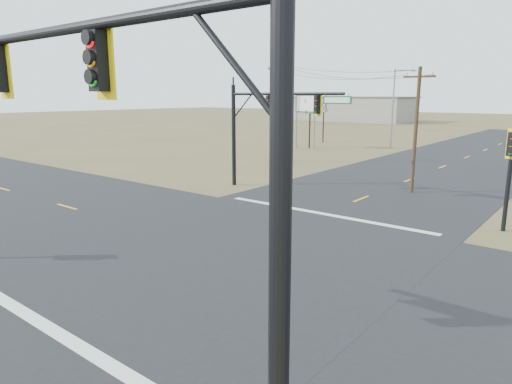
{
  "coord_description": "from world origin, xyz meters",
  "views": [
    {
      "loc": [
        11.56,
        -12.81,
        6.1
      ],
      "look_at": [
        0.65,
        1.0,
        2.36
      ],
      "focal_mm": 32.0,
      "sensor_mm": 36.0,
      "label": 1
    }
  ],
  "objects_px": {
    "highway_sign": "(306,111)",
    "utility_pole_near": "(416,128)",
    "bare_tree_b": "(324,105)",
    "pedestal_signal_ne": "(511,158)",
    "streetlight_c": "(395,104)",
    "mast_arm_far": "(270,114)",
    "bare_tree_a": "(310,105)",
    "utility_pole_far": "(276,111)",
    "mast_arm_near": "(118,117)"
  },
  "relations": [
    {
      "from": "highway_sign",
      "to": "utility_pole_near",
      "type": "bearing_deg",
      "value": -29.51
    },
    {
      "from": "bare_tree_b",
      "to": "pedestal_signal_ne",
      "type": "bearing_deg",
      "value": -48.24
    },
    {
      "from": "pedestal_signal_ne",
      "to": "streetlight_c",
      "type": "xyz_separation_m",
      "value": [
        -17.47,
        30.24,
        1.73
      ]
    },
    {
      "from": "streetlight_c",
      "to": "mast_arm_far",
      "type": "bearing_deg",
      "value": -97.89
    },
    {
      "from": "pedestal_signal_ne",
      "to": "highway_sign",
      "type": "relative_size",
      "value": 0.76
    },
    {
      "from": "bare_tree_a",
      "to": "utility_pole_far",
      "type": "bearing_deg",
      "value": -73.26
    },
    {
      "from": "utility_pole_far",
      "to": "bare_tree_b",
      "type": "bearing_deg",
      "value": 107.03
    },
    {
      "from": "streetlight_c",
      "to": "bare_tree_a",
      "type": "relative_size",
      "value": 1.45
    },
    {
      "from": "bare_tree_a",
      "to": "mast_arm_far",
      "type": "bearing_deg",
      "value": -64.16
    },
    {
      "from": "mast_arm_far",
      "to": "utility_pole_far",
      "type": "xyz_separation_m",
      "value": [
        -7.39,
        10.87,
        -0.19
      ]
    },
    {
      "from": "utility_pole_far",
      "to": "bare_tree_b",
      "type": "xyz_separation_m",
      "value": [
        -5.68,
        18.54,
        0.12
      ]
    },
    {
      "from": "streetlight_c",
      "to": "bare_tree_b",
      "type": "xyz_separation_m",
      "value": [
        -9.48,
        -0.04,
        -0.27
      ]
    },
    {
      "from": "mast_arm_far",
      "to": "bare_tree_b",
      "type": "distance_m",
      "value": 32.19
    },
    {
      "from": "utility_pole_far",
      "to": "streetlight_c",
      "type": "relative_size",
      "value": 0.99
    },
    {
      "from": "utility_pole_far",
      "to": "mast_arm_near",
      "type": "bearing_deg",
      "value": -58.75
    },
    {
      "from": "bare_tree_a",
      "to": "streetlight_c",
      "type": "bearing_deg",
      "value": 43.74
    },
    {
      "from": "mast_arm_far",
      "to": "highway_sign",
      "type": "relative_size",
      "value": 1.43
    },
    {
      "from": "streetlight_c",
      "to": "highway_sign",
      "type": "bearing_deg",
      "value": -151.4
    },
    {
      "from": "mast_arm_far",
      "to": "mast_arm_near",
      "type": "bearing_deg",
      "value": -41.66
    },
    {
      "from": "utility_pole_near",
      "to": "bare_tree_b",
      "type": "relative_size",
      "value": 1.29
    },
    {
      "from": "highway_sign",
      "to": "streetlight_c",
      "type": "xyz_separation_m",
      "value": [
        7.71,
        7.3,
        0.75
      ]
    },
    {
      "from": "mast_arm_near",
      "to": "pedestal_signal_ne",
      "type": "bearing_deg",
      "value": 79.12
    },
    {
      "from": "pedestal_signal_ne",
      "to": "utility_pole_near",
      "type": "xyz_separation_m",
      "value": [
        -6.31,
        5.83,
        0.73
      ]
    },
    {
      "from": "mast_arm_far",
      "to": "pedestal_signal_ne",
      "type": "height_order",
      "value": "mast_arm_far"
    },
    {
      "from": "mast_arm_near",
      "to": "utility_pole_far",
      "type": "relative_size",
      "value": 1.26
    },
    {
      "from": "mast_arm_near",
      "to": "utility_pole_far",
      "type": "bearing_deg",
      "value": 121.12
    },
    {
      "from": "utility_pole_near",
      "to": "bare_tree_a",
      "type": "height_order",
      "value": "utility_pole_near"
    },
    {
      "from": "mast_arm_near",
      "to": "bare_tree_b",
      "type": "distance_m",
      "value": 53.51
    },
    {
      "from": "utility_pole_near",
      "to": "streetlight_c",
      "type": "height_order",
      "value": "streetlight_c"
    },
    {
      "from": "mast_arm_near",
      "to": "bare_tree_b",
      "type": "height_order",
      "value": "mast_arm_near"
    },
    {
      "from": "highway_sign",
      "to": "bare_tree_a",
      "type": "relative_size",
      "value": 0.98
    },
    {
      "from": "mast_arm_near",
      "to": "utility_pole_near",
      "type": "height_order",
      "value": "mast_arm_near"
    },
    {
      "from": "pedestal_signal_ne",
      "to": "bare_tree_a",
      "type": "height_order",
      "value": "bare_tree_a"
    },
    {
      "from": "mast_arm_far",
      "to": "bare_tree_a",
      "type": "relative_size",
      "value": 1.4
    },
    {
      "from": "streetlight_c",
      "to": "bare_tree_a",
      "type": "height_order",
      "value": "streetlight_c"
    },
    {
      "from": "mast_arm_far",
      "to": "pedestal_signal_ne",
      "type": "xyz_separation_m",
      "value": [
        13.89,
        -0.79,
        -1.52
      ]
    },
    {
      "from": "mast_arm_far",
      "to": "utility_pole_far",
      "type": "relative_size",
      "value": 0.97
    },
    {
      "from": "utility_pole_near",
      "to": "streetlight_c",
      "type": "bearing_deg",
      "value": 114.57
    },
    {
      "from": "mast_arm_far",
      "to": "bare_tree_a",
      "type": "distance_m",
      "value": 24.97
    },
    {
      "from": "pedestal_signal_ne",
      "to": "utility_pole_near",
      "type": "height_order",
      "value": "utility_pole_near"
    },
    {
      "from": "utility_pole_far",
      "to": "bare_tree_b",
      "type": "distance_m",
      "value": 19.39
    },
    {
      "from": "mast_arm_far",
      "to": "utility_pole_near",
      "type": "bearing_deg",
      "value": 52.58
    },
    {
      "from": "bare_tree_b",
      "to": "utility_pole_far",
      "type": "bearing_deg",
      "value": -72.97
    },
    {
      "from": "utility_pole_near",
      "to": "utility_pole_far",
      "type": "relative_size",
      "value": 0.86
    },
    {
      "from": "pedestal_signal_ne",
      "to": "bare_tree_a",
      "type": "relative_size",
      "value": 0.75
    },
    {
      "from": "utility_pole_near",
      "to": "pedestal_signal_ne",
      "type": "bearing_deg",
      "value": -42.7
    },
    {
      "from": "bare_tree_a",
      "to": "bare_tree_b",
      "type": "xyz_separation_m",
      "value": [
        -2.19,
        6.94,
        -0.15
      ]
    },
    {
      "from": "pedestal_signal_ne",
      "to": "bare_tree_b",
      "type": "distance_m",
      "value": 40.51
    },
    {
      "from": "streetlight_c",
      "to": "bare_tree_b",
      "type": "distance_m",
      "value": 9.49
    },
    {
      "from": "mast_arm_far",
      "to": "pedestal_signal_ne",
      "type": "relative_size",
      "value": 1.88
    }
  ]
}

